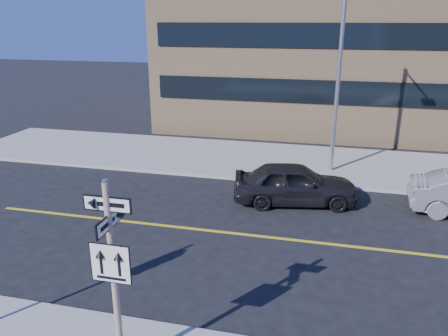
# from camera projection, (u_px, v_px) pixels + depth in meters

# --- Properties ---
(ground) EXTENTS (120.00, 120.00, 0.00)m
(ground) POSITION_uv_depth(u_px,v_px,m) (167.00, 300.00, 11.19)
(ground) COLOR black
(ground) RESTS_ON ground
(sign_pole) EXTENTS (0.92, 0.92, 4.06)m
(sign_pole) POSITION_uv_depth(u_px,v_px,m) (113.00, 269.00, 8.09)
(sign_pole) COLOR beige
(sign_pole) RESTS_ON near_sidewalk
(parked_car_a) EXTENTS (2.74, 4.98, 1.61)m
(parked_car_a) POSITION_uv_depth(u_px,v_px,m) (295.00, 183.00, 16.88)
(parked_car_a) COLOR black
(parked_car_a) RESTS_ON ground
(streetlight_a) EXTENTS (0.55, 2.25, 8.00)m
(streetlight_a) POSITION_uv_depth(u_px,v_px,m) (339.00, 70.00, 18.66)
(streetlight_a) COLOR gray
(streetlight_a) RESTS_ON far_sidewalk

